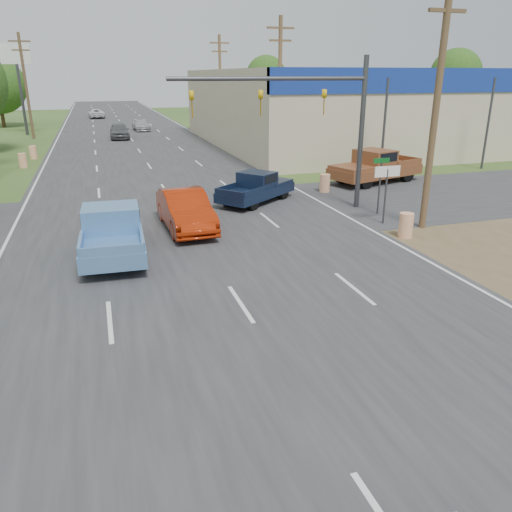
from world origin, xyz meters
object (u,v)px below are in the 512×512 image
object	(u,v)px
distant_car_silver	(141,125)
red_convertible	(185,210)
blue_pickup	(112,230)
navy_pickup	(257,187)
distant_car_white	(96,114)
brown_pickup	(374,166)
distant_car_grey	(119,131)

from	to	relation	value
distant_car_silver	red_convertible	bearing A→B (deg)	-95.45
blue_pickup	distant_car_silver	size ratio (longest dim) A/B	1.30
navy_pickup	distant_car_white	size ratio (longest dim) A/B	1.00
blue_pickup	brown_pickup	distance (m)	17.68
red_convertible	blue_pickup	world-z (taller)	blue_pickup
navy_pickup	distant_car_grey	bearing A→B (deg)	151.54
navy_pickup	brown_pickup	world-z (taller)	brown_pickup
distant_car_white	distant_car_silver	bearing A→B (deg)	99.97
blue_pickup	distant_car_silver	distance (m)	43.57
brown_pickup	distant_car_white	distance (m)	57.25
distant_car_white	distant_car_grey	bearing A→B (deg)	90.76
blue_pickup	distant_car_grey	bearing A→B (deg)	89.00
distant_car_silver	distant_car_white	distance (m)	20.94
brown_pickup	distant_car_grey	bearing A→B (deg)	8.71
red_convertible	navy_pickup	world-z (taller)	red_convertible
red_convertible	distant_car_silver	bearing A→B (deg)	85.24
navy_pickup	brown_pickup	size ratio (longest dim) A/B	0.75
red_convertible	distant_car_grey	xyz separation A→B (m)	(-0.91, 33.52, -0.03)
red_convertible	distant_car_grey	distance (m)	33.53
distant_car_white	navy_pickup	bearing A→B (deg)	93.87
distant_car_grey	distant_car_silver	xyz separation A→B (m)	(2.85, 7.43, -0.16)
blue_pickup	brown_pickup	xyz separation A→B (m)	(15.50, 8.50, 0.08)
red_convertible	distant_car_silver	world-z (taller)	red_convertible
distant_car_grey	navy_pickup	bearing A→B (deg)	-79.51
navy_pickup	brown_pickup	distance (m)	8.53
red_convertible	distant_car_white	distance (m)	61.39
distant_car_grey	distant_car_silver	bearing A→B (deg)	69.59
navy_pickup	distant_car_white	xyz separation A→B (m)	(-7.14, 57.71, -0.12)
brown_pickup	distant_car_silver	size ratio (longest dim) A/B	1.49
blue_pickup	navy_pickup	world-z (taller)	blue_pickup
distant_car_silver	distant_car_grey	bearing A→B (deg)	-113.73
distant_car_silver	distant_car_white	world-z (taller)	distant_car_white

